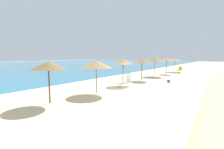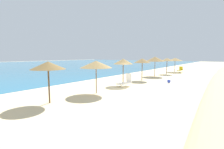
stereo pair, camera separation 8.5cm
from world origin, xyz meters
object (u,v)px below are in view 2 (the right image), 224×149
(beach_umbrella_3, at_px, (48,66))
(beach_umbrella_8, at_px, (167,60))
(lounge_chair_1, at_px, (180,70))
(beach_umbrella_6, at_px, (142,61))
(beach_umbrella_7, at_px, (155,59))
(beach_ball, at_px, (169,81))
(beach_umbrella_5, at_px, (123,62))
(beach_umbrella_4, at_px, (96,64))
(beach_umbrella_9, at_px, (175,59))
(lounge_chair_2, at_px, (126,82))

(beach_umbrella_3, relative_size, beach_umbrella_8, 1.02)
(lounge_chair_1, bearing_deg, beach_umbrella_6, 89.31)
(beach_umbrella_7, xyz_separation_m, beach_ball, (-4.64, -3.50, -2.23))
(beach_umbrella_3, distance_m, beach_umbrella_7, 16.57)
(beach_umbrella_8, bearing_deg, lounge_chair_1, -11.61)
(beach_umbrella_3, xyz_separation_m, beach_umbrella_5, (8.04, -0.14, 0.01))
(beach_umbrella_8, bearing_deg, beach_umbrella_4, -179.54)
(beach_umbrella_4, height_order, beach_umbrella_6, beach_umbrella_6)
(beach_umbrella_9, bearing_deg, lounge_chair_1, -70.18)
(beach_umbrella_3, height_order, beach_umbrella_4, beach_umbrella_3)
(beach_ball, bearing_deg, lounge_chair_1, 9.57)
(beach_umbrella_5, xyz_separation_m, beach_umbrella_9, (16.43, -0.28, -0.09))
(lounge_chair_2, bearing_deg, beach_umbrella_5, -33.23)
(beach_umbrella_5, bearing_deg, beach_ball, -40.30)
(beach_umbrella_8, relative_size, lounge_chair_1, 1.81)
(beach_umbrella_6, distance_m, beach_umbrella_8, 8.35)
(beach_umbrella_3, distance_m, beach_umbrella_4, 3.74)
(beach_umbrella_4, height_order, beach_umbrella_5, beach_umbrella_5)
(lounge_chair_1, bearing_deg, beach_ball, 103.55)
(beach_umbrella_4, height_order, lounge_chair_2, beach_umbrella_4)
(beach_umbrella_3, height_order, beach_umbrella_8, beach_umbrella_3)
(beach_umbrella_8, bearing_deg, beach_umbrella_9, -0.77)
(beach_umbrella_4, bearing_deg, beach_ball, -19.66)
(beach_umbrella_4, bearing_deg, beach_umbrella_3, 172.32)
(lounge_chair_1, relative_size, lounge_chair_2, 0.86)
(beach_umbrella_8, bearing_deg, beach_ball, -159.98)
(beach_umbrella_5, relative_size, beach_umbrella_7, 0.94)
(beach_umbrella_4, relative_size, lounge_chair_2, 1.55)
(beach_ball, bearing_deg, beach_umbrella_9, 13.53)
(beach_umbrella_9, bearing_deg, beach_umbrella_7, 176.50)
(beach_umbrella_8, bearing_deg, beach_umbrella_7, 173.57)
(beach_umbrella_5, relative_size, beach_umbrella_6, 1.01)
(beach_umbrella_5, distance_m, beach_umbrella_9, 16.43)
(beach_umbrella_8, bearing_deg, beach_umbrella_3, 178.97)
(beach_umbrella_9, distance_m, lounge_chair_1, 2.00)
(beach_umbrella_3, relative_size, beach_umbrella_4, 1.02)
(beach_umbrella_7, height_order, beach_umbrella_8, beach_umbrella_7)
(beach_umbrella_5, xyz_separation_m, lounge_chair_2, (-0.64, -0.69, -1.84))
(beach_umbrella_4, height_order, lounge_chair_1, beach_umbrella_4)
(beach_umbrella_5, xyz_separation_m, beach_umbrella_8, (12.32, -0.22, -0.05))
(beach_umbrella_3, height_order, lounge_chair_2, beach_umbrella_3)
(beach_umbrella_4, height_order, beach_ball, beach_umbrella_4)
(beach_umbrella_4, relative_size, beach_umbrella_9, 0.96)
(beach_ball, bearing_deg, beach_umbrella_6, 88.52)
(beach_umbrella_3, xyz_separation_m, beach_umbrella_6, (12.01, -0.23, 0.00))
(lounge_chair_2, bearing_deg, beach_ball, -110.59)
(beach_umbrella_5, bearing_deg, beach_umbrella_6, -1.22)
(beach_umbrella_6, height_order, lounge_chair_1, beach_umbrella_6)
(beach_umbrella_3, xyz_separation_m, beach_ball, (11.93, -3.44, -2.12))
(beach_umbrella_5, height_order, beach_umbrella_8, beach_umbrella_5)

